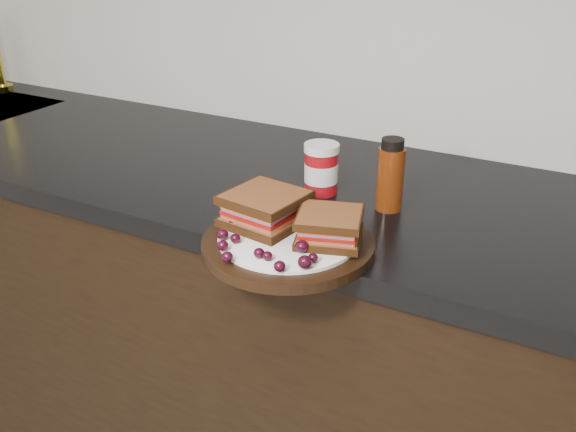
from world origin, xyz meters
name	(u,v)px	position (x,y,z in m)	size (l,w,h in m)	color
base_cabinets	(269,354)	(0.00, 1.70, 0.43)	(3.96, 0.58, 0.86)	black
countertop	(267,181)	(0.00, 1.70, 0.88)	(3.98, 0.60, 0.04)	black
plate	(288,244)	(0.20, 1.42, 0.91)	(0.28, 0.28, 0.02)	black
sandwich_left	(265,209)	(0.15, 1.45, 0.95)	(0.12, 0.12, 0.05)	brown
sandwich_right	(329,227)	(0.27, 1.44, 0.95)	(0.10, 0.10, 0.05)	brown
grape_0	(223,234)	(0.12, 1.36, 0.93)	(0.02, 0.02, 0.02)	black
grape_1	(235,238)	(0.14, 1.36, 0.93)	(0.02, 0.02, 0.02)	black
grape_2	(223,245)	(0.14, 1.33, 0.93)	(0.02, 0.02, 0.02)	black
grape_3	(227,257)	(0.16, 1.31, 0.93)	(0.02, 0.02, 0.02)	black
grape_4	(259,253)	(0.20, 1.34, 0.93)	(0.02, 0.02, 0.02)	black
grape_5	(267,256)	(0.21, 1.34, 0.93)	(0.02, 0.02, 0.01)	black
grape_6	(280,266)	(0.24, 1.32, 0.93)	(0.02, 0.02, 0.02)	black
grape_7	(305,262)	(0.27, 1.34, 0.93)	(0.02, 0.02, 0.02)	black
grape_8	(313,258)	(0.28, 1.37, 0.93)	(0.02, 0.02, 0.01)	black
grape_9	(302,246)	(0.25, 1.39, 0.93)	(0.02, 0.02, 0.02)	black
grape_10	(337,240)	(0.28, 1.43, 0.93)	(0.02, 0.02, 0.02)	black
grape_11	(329,240)	(0.27, 1.43, 0.93)	(0.02, 0.02, 0.02)	black
grape_12	(339,235)	(0.28, 1.45, 0.93)	(0.02, 0.02, 0.02)	black
grape_13	(284,210)	(0.16, 1.49, 0.93)	(0.02, 0.02, 0.02)	black
grape_14	(263,214)	(0.13, 1.46, 0.93)	(0.02, 0.02, 0.02)	black
grape_15	(256,223)	(0.14, 1.42, 0.93)	(0.02, 0.02, 0.02)	black
grape_16	(232,225)	(0.11, 1.40, 0.93)	(0.02, 0.02, 0.02)	black
grape_17	(276,218)	(0.16, 1.46, 0.93)	(0.02, 0.02, 0.02)	black
grape_18	(256,214)	(0.12, 1.45, 0.93)	(0.02, 0.02, 0.02)	black
grape_19	(252,218)	(0.13, 1.43, 0.93)	(0.02, 0.02, 0.02)	black
condiment_jar	(321,169)	(0.15, 1.66, 0.95)	(0.07, 0.07, 0.10)	maroon
oil_bottle	(391,175)	(0.29, 1.65, 0.97)	(0.05, 0.05, 0.14)	#541F08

